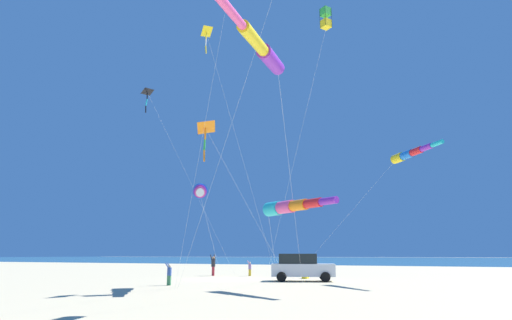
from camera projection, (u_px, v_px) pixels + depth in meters
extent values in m
plane|color=#C6B58C|center=(221.00, 279.00, 31.62)|extent=(600.00, 600.00, 0.00)
cube|color=#285B7A|center=(416.00, 259.00, 177.62)|extent=(240.00, 600.00, 0.01)
cube|color=silver|center=(303.00, 270.00, 29.39)|extent=(3.18, 4.67, 0.84)
cube|color=black|center=(298.00, 259.00, 29.59)|extent=(2.40, 2.98, 0.68)
cylinder|color=black|center=(324.00, 276.00, 30.07)|extent=(0.43, 0.70, 0.66)
cylinder|color=black|center=(325.00, 277.00, 28.27)|extent=(0.43, 0.70, 0.66)
cylinder|color=black|center=(282.00, 276.00, 30.33)|extent=(0.43, 0.70, 0.66)
cylinder|color=black|center=(281.00, 277.00, 28.54)|extent=(0.43, 0.70, 0.66)
cube|color=yellow|center=(305.00, 276.00, 32.41)|extent=(0.60, 0.40, 0.36)
cube|color=white|center=(305.00, 273.00, 32.45)|extent=(0.62, 0.42, 0.06)
cube|color=#B72833|center=(213.00, 271.00, 36.84)|extent=(0.31, 0.32, 0.77)
cylinder|color=#232328|center=(213.00, 263.00, 36.99)|extent=(0.49, 0.49, 0.63)
sphere|color=#A37551|center=(213.00, 258.00, 37.08)|extent=(0.24, 0.24, 0.24)
cylinder|color=#232328|center=(211.00, 257.00, 37.17)|extent=(0.33, 0.35, 0.48)
cylinder|color=#232328|center=(215.00, 257.00, 37.29)|extent=(0.33, 0.35, 0.48)
cube|color=#3D7F51|center=(169.00, 280.00, 25.30)|extent=(0.14, 0.23, 0.57)
cylinder|color=#335199|center=(169.00, 272.00, 25.42)|extent=(0.29, 0.29, 0.47)
sphere|color=beige|center=(170.00, 266.00, 25.49)|extent=(0.18, 0.18, 0.18)
cylinder|color=#335199|center=(167.00, 265.00, 25.42)|extent=(0.11, 0.29, 0.35)
cylinder|color=#335199|center=(169.00, 265.00, 25.63)|extent=(0.11, 0.29, 0.35)
cube|color=gold|center=(250.00, 273.00, 36.54)|extent=(0.17, 0.24, 0.55)
cylinder|color=#8E6B9E|center=(250.00, 267.00, 36.65)|extent=(0.32, 0.32, 0.45)
sphere|color=beige|center=(250.00, 263.00, 36.72)|extent=(0.17, 0.17, 0.17)
cylinder|color=#8E6B9E|center=(248.00, 263.00, 36.63)|extent=(0.15, 0.29, 0.34)
cylinder|color=#8E6B9E|center=(249.00, 263.00, 36.85)|extent=(0.15, 0.29, 0.34)
cylinder|color=yellow|center=(398.00, 158.00, 29.76)|extent=(1.11, 1.11, 0.66)
cylinder|color=blue|center=(407.00, 155.00, 28.92)|extent=(1.04, 1.05, 0.57)
cylinder|color=red|center=(417.00, 151.00, 28.09)|extent=(0.98, 0.99, 0.49)
cylinder|color=purple|center=(426.00, 147.00, 27.25)|extent=(0.92, 0.92, 0.40)
cylinder|color=#1EB7C6|center=(437.00, 143.00, 26.42)|extent=(0.85, 0.86, 0.32)
cylinder|color=white|center=(343.00, 221.00, 30.11)|extent=(1.49, 7.39, 8.22)
pyramid|color=orange|center=(205.00, 127.00, 23.37)|extent=(1.39, 0.86, 0.62)
cylinder|color=black|center=(206.00, 128.00, 23.33)|extent=(0.04, 1.05, 0.69)
cylinder|color=orange|center=(205.00, 134.00, 23.24)|extent=(0.15, 0.14, 0.62)
cylinder|color=green|center=(205.00, 145.00, 23.08)|extent=(0.16, 0.10, 0.63)
cylinder|color=orange|center=(204.00, 156.00, 22.89)|extent=(0.16, 0.17, 0.63)
cylinder|color=white|center=(251.00, 212.00, 25.55)|extent=(7.96, 1.74, 8.55)
cylinder|color=#1EB7C6|center=(274.00, 209.00, 23.04)|extent=(1.16, 1.27, 0.76)
cylinder|color=#EF4C93|center=(286.00, 207.00, 22.23)|extent=(1.07, 1.22, 0.66)
cylinder|color=orange|center=(299.00, 205.00, 21.43)|extent=(0.98, 1.16, 0.56)
cylinder|color=red|center=(313.00, 203.00, 20.62)|extent=(0.89, 1.11, 0.45)
cylinder|color=purple|center=(329.00, 201.00, 19.81)|extent=(0.80, 1.06, 0.35)
cylinder|color=white|center=(273.00, 251.00, 27.82)|extent=(9.43, 3.36, 4.03)
pyramid|color=yellow|center=(206.00, 31.00, 27.43)|extent=(1.23, 0.94, 0.52)
cylinder|color=black|center=(206.00, 32.00, 27.41)|extent=(0.25, 0.79, 0.59)
cylinder|color=yellow|center=(206.00, 36.00, 27.32)|extent=(0.15, 0.13, 0.50)
cylinder|color=white|center=(206.00, 42.00, 27.18)|extent=(0.11, 0.11, 0.49)
cylinder|color=yellow|center=(206.00, 50.00, 27.08)|extent=(0.14, 0.13, 0.50)
cylinder|color=white|center=(244.00, 163.00, 29.03)|extent=(8.22, 1.41, 15.80)
pyramid|color=black|center=(147.00, 91.00, 39.43)|extent=(1.73, 1.51, 0.44)
cylinder|color=black|center=(147.00, 92.00, 39.41)|extent=(0.59, 1.13, 0.40)
cylinder|color=black|center=(147.00, 96.00, 39.33)|extent=(0.16, 0.14, 0.66)
cylinder|color=#1EB7C6|center=(146.00, 102.00, 39.19)|extent=(0.19, 0.20, 0.67)
cylinder|color=black|center=(146.00, 109.00, 39.07)|extent=(0.18, 0.14, 0.66)
cylinder|color=white|center=(191.00, 183.00, 39.15)|extent=(6.34, 6.07, 16.51)
cylinder|color=blue|center=(200.00, 191.00, 25.41)|extent=(1.68, 1.52, 1.10)
cylinder|color=purple|center=(200.00, 191.00, 24.13)|extent=(1.57, 1.37, 0.93)
cylinder|color=#EF4C93|center=(200.00, 192.00, 22.85)|extent=(1.46, 1.21, 0.77)
cylinder|color=white|center=(200.00, 192.00, 21.57)|extent=(1.35, 1.06, 0.61)
cylinder|color=white|center=(212.00, 241.00, 30.23)|extent=(9.21, 3.64, 5.41)
cylinder|color=purple|center=(271.00, 60.00, 16.35)|extent=(2.70, 1.01, 1.00)
cylinder|color=yellow|center=(254.00, 39.00, 13.85)|extent=(2.65, 0.86, 0.85)
cylinder|color=#EF4C93|center=(229.00, 9.00, 11.35)|extent=(2.59, 0.70, 0.70)
cylinder|color=white|center=(293.00, 199.00, 22.13)|extent=(11.19, 2.98, 9.19)
cylinder|color=white|center=(251.00, 63.00, 19.76)|extent=(6.95, 12.15, 20.97)
cube|color=green|center=(325.00, 12.00, 28.65)|extent=(0.76, 0.76, 0.55)
cube|color=yellow|center=(326.00, 24.00, 28.45)|extent=(0.76, 0.76, 0.55)
cylinder|color=black|center=(332.00, 17.00, 28.47)|extent=(0.02, 0.02, 1.44)
cylinder|color=black|center=(326.00, 21.00, 28.92)|extent=(0.02, 0.02, 1.44)
cylinder|color=black|center=(325.00, 15.00, 28.17)|extent=(0.02, 0.02, 1.44)
cylinder|color=black|center=(320.00, 19.00, 28.63)|extent=(0.02, 0.02, 1.44)
cylinder|color=white|center=(292.00, 169.00, 33.18)|extent=(10.68, 9.09, 16.60)
cylinder|color=white|center=(211.00, 92.00, 22.62)|extent=(3.56, 6.09, 20.52)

